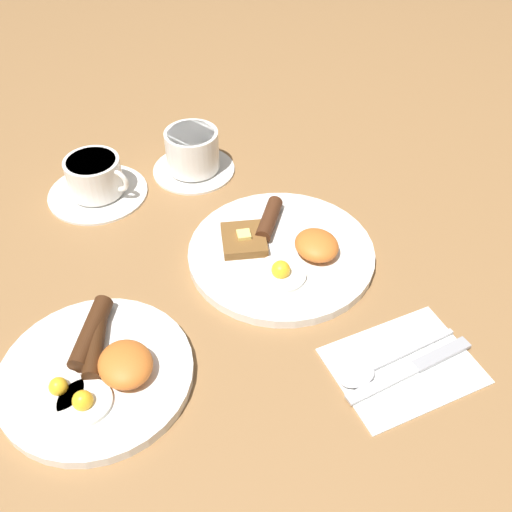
% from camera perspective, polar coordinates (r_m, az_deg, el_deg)
% --- Properties ---
extents(ground_plane, '(3.00, 3.00, 0.00)m').
position_cam_1_polar(ground_plane, '(0.91, 2.39, -0.11)').
color(ground_plane, olive).
extents(breakfast_plate_near, '(0.28, 0.28, 0.05)m').
position_cam_1_polar(breakfast_plate_near, '(0.91, 2.51, 0.43)').
color(breakfast_plate_near, white).
rests_on(breakfast_plate_near, ground_plane).
extents(breakfast_plate_far, '(0.24, 0.24, 0.05)m').
position_cam_1_polar(breakfast_plate_far, '(0.78, -14.79, -10.52)').
color(breakfast_plate_far, white).
rests_on(breakfast_plate_far, ground_plane).
extents(teacup_near, '(0.15, 0.15, 0.08)m').
position_cam_1_polar(teacup_near, '(1.07, -6.09, 9.68)').
color(teacup_near, white).
rests_on(teacup_near, ground_plane).
extents(teacup_far, '(0.17, 0.17, 0.07)m').
position_cam_1_polar(teacup_far, '(1.05, -15.03, 6.96)').
color(teacup_far, white).
rests_on(teacup_far, ground_plane).
extents(napkin, '(0.15, 0.19, 0.01)m').
position_cam_1_polar(napkin, '(0.80, 13.83, -10.06)').
color(napkin, white).
rests_on(napkin, ground_plane).
extents(knife, '(0.02, 0.19, 0.01)m').
position_cam_1_polar(knife, '(0.80, 15.06, -10.12)').
color(knife, silver).
rests_on(knife, napkin).
extents(spoon, '(0.04, 0.18, 0.01)m').
position_cam_1_polar(spoon, '(0.78, 10.67, -10.58)').
color(spoon, silver).
rests_on(spoon, napkin).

